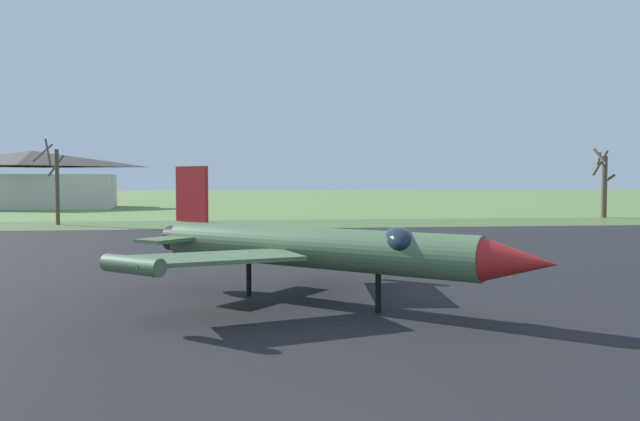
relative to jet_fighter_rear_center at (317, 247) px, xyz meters
name	(u,v)px	position (x,y,z in m)	size (l,w,h in m)	color
asphalt_apron	(257,282)	(-1.86, 5.05, -1.93)	(108.63, 56.16, 0.05)	black
grass_verge_strip	(251,224)	(-1.86, 39.13, -1.93)	(168.63, 12.00, 0.06)	#4D6738
jet_fighter_rear_center	(317,247)	(0.00, 0.00, 0.00)	(12.58, 11.97, 4.68)	#4C6B47
bare_tree_left_of_center	(55,180)	(-20.09, 40.26, 2.30)	(2.37, 3.05, 8.16)	brown
bare_tree_center	(604,182)	(37.80, 44.94, 2.17)	(2.19, 2.21, 7.89)	brown
visitor_building	(32,180)	(-35.35, 80.15, 2.39)	(26.63, 16.63, 8.93)	beige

